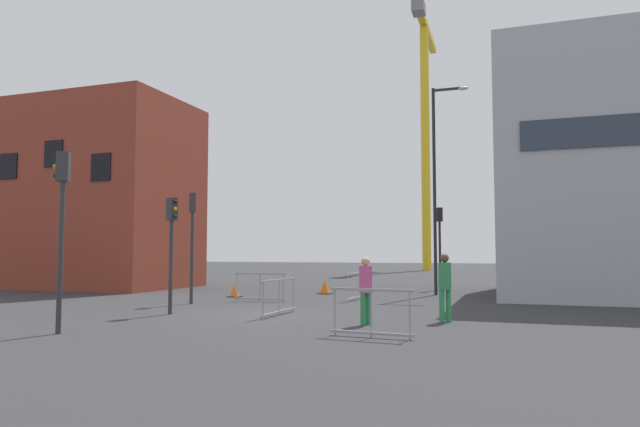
{
  "coord_description": "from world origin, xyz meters",
  "views": [
    {
      "loc": [
        7.08,
        -15.65,
        1.89
      ],
      "look_at": [
        0.0,
        4.96,
        3.37
      ],
      "focal_mm": 31.68,
      "sensor_mm": 36.0,
      "label": 1
    }
  ],
  "objects": [
    {
      "name": "ground",
      "position": [
        0.0,
        0.0,
        0.0
      ],
      "size": [
        160.0,
        160.0,
        0.0
      ],
      "primitive_type": "plane",
      "color": "#333335"
    },
    {
      "name": "brick_building",
      "position": [
        -13.97,
        9.05,
        4.91
      ],
      "size": [
        9.42,
        6.56,
        9.82
      ],
      "color": "brown",
      "rests_on": "ground"
    },
    {
      "name": "construction_crane",
      "position": [
        -1.3,
        42.34,
        16.46
      ],
      "size": [
        1.23,
        13.22,
        26.26
      ],
      "color": "yellow",
      "rests_on": "ground"
    },
    {
      "name": "streetlamp_tall",
      "position": [
        3.96,
        9.5,
        5.25
      ],
      "size": [
        1.6,
        0.24,
        9.21
      ],
      "color": "#232326",
      "rests_on": "ground"
    },
    {
      "name": "traffic_light_island",
      "position": [
        -2.83,
        -0.81,
        2.41
      ],
      "size": [
        0.39,
        0.32,
        3.55
      ],
      "color": "#2D2D30",
      "rests_on": "ground"
    },
    {
      "name": "traffic_light_median",
      "position": [
        -4.11,
        2.43,
        2.72
      ],
      "size": [
        0.35,
        0.39,
        4.06
      ],
      "color": "#2D2D30",
      "rests_on": "ground"
    },
    {
      "name": "traffic_light_far",
      "position": [
        3.57,
        13.04,
        2.75
      ],
      "size": [
        0.39,
        0.33,
        4.11
      ],
      "color": "#232326",
      "rests_on": "ground"
    },
    {
      "name": "traffic_light_near",
      "position": [
        -2.93,
        -5.16,
        2.83
      ],
      "size": [
        0.39,
        0.34,
        4.25
      ],
      "color": "#2D2D30",
      "rests_on": "ground"
    },
    {
      "name": "pedestrian_walking",
      "position": [
        5.29,
        -0.04,
        1.08
      ],
      "size": [
        0.34,
        0.34,
        1.84
      ],
      "color": "#2D844C",
      "rests_on": "ground"
    },
    {
      "name": "pedestrian_waiting",
      "position": [
        3.42,
        -1.33,
        1.02
      ],
      "size": [
        0.34,
        0.34,
        1.75
      ],
      "color": "#2D844C",
      "rests_on": "ground"
    },
    {
      "name": "safety_barrier_right_run",
      "position": [
        0.42,
        -0.02,
        0.56
      ],
      "size": [
        0.1,
        2.44,
        1.08
      ],
      "color": "gray",
      "rests_on": "ground"
    },
    {
      "name": "safety_barrier_front",
      "position": [
        4.07,
        -3.41,
        0.56
      ],
      "size": [
        1.94,
        0.24,
        1.08
      ],
      "color": "gray",
      "rests_on": "ground"
    },
    {
      "name": "safety_barrier_left_run",
      "position": [
        -2.13,
        4.09,
        0.56
      ],
      "size": [
        2.08,
        0.25,
        1.08
      ],
      "color": "gray",
      "rests_on": "ground"
    },
    {
      "name": "safety_barrier_rear",
      "position": [
        1.19,
        6.05,
        0.56
      ],
      "size": [
        0.24,
        2.44,
        1.08
      ],
      "color": "#B2B5BA",
      "rests_on": "ground"
    },
    {
      "name": "traffic_cone_striped",
      "position": [
        -1.01,
        8.59,
        0.29
      ],
      "size": [
        0.61,
        0.61,
        0.62
      ],
      "color": "black",
      "rests_on": "ground"
    },
    {
      "name": "traffic_cone_orange",
      "position": [
        -4.03,
        5.67,
        0.25
      ],
      "size": [
        0.54,
        0.54,
        0.54
      ],
      "color": "black",
      "rests_on": "ground"
    }
  ]
}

